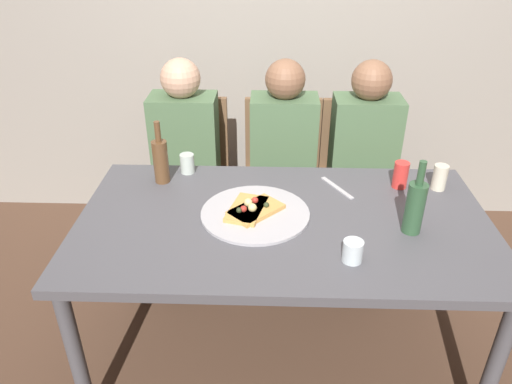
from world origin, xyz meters
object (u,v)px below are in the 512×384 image
Objects in this scene: pizza_slice_last at (247,208)px; guest_in_beanie at (283,161)px; wine_glass at (440,177)px; guest_by_wall at (365,162)px; soda_can at (401,175)px; chair_left at (189,168)px; dining_table at (283,233)px; beer_bottle at (415,206)px; pizza_tray at (255,213)px; tumbler_near at (353,251)px; chair_middle at (282,169)px; pizza_slice_extra at (255,210)px; chair_right at (359,170)px; tumbler_far at (187,163)px; guest_in_sweater at (184,159)px; table_knife at (337,188)px; wine_bottle at (161,160)px.

pizza_slice_last is 0.21× the size of guest_in_beanie.
guest_by_wall is (-0.24, 0.44, -0.15)m from wine_glass.
wine_glass is 0.17m from soda_can.
chair_left is 0.77× the size of guest_by_wall.
beer_bottle reaches higher than dining_table.
pizza_slice_last is (-0.03, 0.01, 0.02)m from pizza_tray.
tumbler_near is 0.09× the size of chair_middle.
tumbler_near is at bearing -47.75° from dining_table.
pizza_slice_extra is 1.04m from chair_right.
dining_table is 1.03m from chair_left.
chair_middle is (-0.69, 0.59, -0.27)m from wine_glass.
dining_table is at bearing 57.45° from guest_by_wall.
pizza_slice_extra is 0.62m from beer_bottle.
beer_bottle is 1.06m from tumbler_far.
chair_left is 0.77× the size of guest_in_sweater.
pizza_tray is 0.02m from pizza_slice_extra.
guest_in_beanie is (0.54, -0.15, 0.13)m from chair_left.
chair_right is at bearing 112.32° from wine_glass.
chair_left is at bearing -158.10° from table_knife.
pizza_slice_extra is 0.21× the size of guest_by_wall.
chair_middle is 0.49m from guest_by_wall.
dining_table is at bearing 121.67° from chair_left.
guest_in_sweater is (-0.42, 0.68, -0.11)m from pizza_slice_extra.
dining_table is 1.87× the size of chair_middle.
chair_right is (0.44, 0.00, 0.00)m from chair_middle.
chair_left is (-0.77, 1.13, -0.26)m from tumbler_near.
chair_right is 0.77× the size of guest_by_wall.
pizza_slice_extra is at bearing -163.27° from wine_glass.
pizza_tray is 0.88m from chair_middle.
tumbler_far is at bearing 136.47° from tumbler_near.
tumbler_far is 0.08× the size of guest_in_sweater.
wine_glass is 0.83m from guest_in_beanie.
chair_left is at bearing 0.00° from chair_right.
pizza_slice_extra is at bearing 170.84° from beer_bottle.
guest_in_sweater reaches higher than pizza_tray.
soda_can is 0.82m from chair_middle.
guest_in_sweater is (-0.53, 0.71, -0.02)m from dining_table.
beer_bottle is 1.10m from chair_middle.
chair_right reaches higher than tumbler_far.
pizza_tray is at bearing 166.49° from dining_table.
guest_in_sweater is (0.02, 0.41, -0.20)m from wine_bottle.
pizza_tray is 3.68× the size of soda_can.
pizza_slice_extra is 0.28× the size of chair_left.
guest_in_beanie is at bearing 76.49° from pizza_slice_last.
wine_glass is at bearing 21.39° from dining_table.
guest_by_wall is at bearing 77.53° from tumbler_near.
chair_left is (-0.38, 0.83, -0.24)m from pizza_slice_last.
soda_can is (1.08, -0.02, -0.05)m from wine_bottle.
pizza_slice_last is 3.02× the size of tumbler_near.
beer_bottle reaches higher than pizza_tray.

